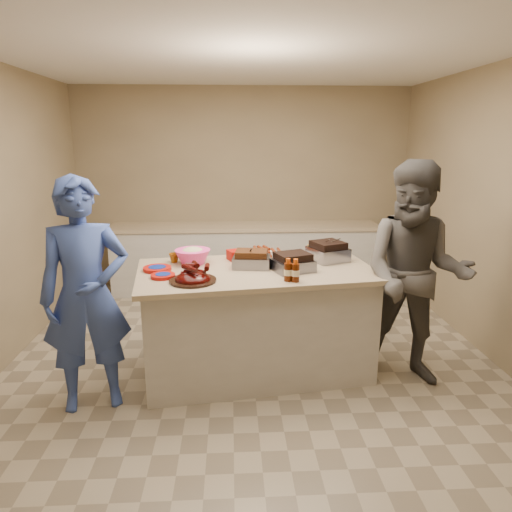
{
  "coord_description": "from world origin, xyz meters",
  "views": [
    {
      "loc": [
        -0.17,
        -3.81,
        2.02
      ],
      "look_at": [
        0.03,
        -0.03,
        1.05
      ],
      "focal_mm": 32.0,
      "sensor_mm": 36.0,
      "label": 1
    }
  ],
  "objects": [
    {
      "name": "mustard_bottle",
      "position": [
        -0.1,
        0.1,
        0.95
      ],
      "size": [
        0.04,
        0.04,
        0.11
      ],
      "primitive_type": "cylinder",
      "rotation": [
        0.0,
        0.0,
        0.13
      ],
      "color": "#FFAE00",
      "rests_on": "island"
    },
    {
      "name": "bbq_bottle_a",
      "position": [
        0.31,
        -0.45,
        0.95
      ],
      "size": [
        0.07,
        0.07,
        0.18
      ],
      "primitive_type": "cylinder",
      "rotation": [
        0.0,
        0.0,
        0.13
      ],
      "color": "#431604",
      "rests_on": "island"
    },
    {
      "name": "plate_stack_large",
      "position": [
        -0.81,
        -0.08,
        0.95
      ],
      "size": [
        0.27,
        0.27,
        0.03
      ],
      "primitive_type": "cylinder",
      "rotation": [
        0.0,
        0.0,
        0.13
      ],
      "color": "#A00E07",
      "rests_on": "island"
    },
    {
      "name": "sauce_bowl",
      "position": [
        -0.1,
        0.05,
        0.95
      ],
      "size": [
        0.15,
        0.06,
        0.15
      ],
      "primitive_type": "imported",
      "rotation": [
        0.0,
        0.0,
        0.13
      ],
      "color": "silver",
      "rests_on": "island"
    },
    {
      "name": "plate_stack_small",
      "position": [
        -0.73,
        -0.29,
        0.95
      ],
      "size": [
        0.22,
        0.22,
        0.03
      ],
      "primitive_type": "cylinder",
      "rotation": [
        0.0,
        0.0,
        0.13
      ],
      "color": "#A00E07",
      "rests_on": "island"
    },
    {
      "name": "guest_blue",
      "position": [
        -1.26,
        -0.54,
        0.0
      ],
      "size": [
        1.1,
        1.89,
        0.43
      ],
      "primitive_type": "imported",
      "rotation": [
        0.0,
        0.0,
        0.27
      ],
      "color": "#3750A3",
      "rests_on": "ground"
    },
    {
      "name": "plastic_cup",
      "position": [
        -0.69,
        0.17,
        0.95
      ],
      "size": [
        0.1,
        0.1,
        0.09
      ],
      "primitive_type": "imported",
      "rotation": [
        0.0,
        0.0,
        0.13
      ],
      "color": "#88490A",
      "rests_on": "island"
    },
    {
      "name": "mac_cheese_dish",
      "position": [
        0.7,
        0.34,
        0.95
      ],
      "size": [
        0.34,
        0.25,
        0.09
      ],
      "primitive_type": "cube",
      "rotation": [
        0.0,
        0.0,
        -0.03
      ],
      "color": "orange",
      "rests_on": "island"
    },
    {
      "name": "room",
      "position": [
        0.0,
        0.0,
        0.0
      ],
      "size": [
        4.5,
        5.0,
        2.7
      ],
      "primitive_type": null,
      "color": "#8B7958",
      "rests_on": "ground"
    },
    {
      "name": "basket_stack",
      "position": [
        -0.12,
        0.24,
        0.95
      ],
      "size": [
        0.22,
        0.19,
        0.09
      ],
      "primitive_type": "cube",
      "rotation": [
        0.0,
        0.0,
        0.39
      ],
      "color": "#A00E07",
      "rests_on": "island"
    },
    {
      "name": "island",
      "position": [
        0.03,
        -0.08,
        0.0
      ],
      "size": [
        2.12,
        1.31,
        0.95
      ],
      "primitive_type": null,
      "rotation": [
        0.0,
        0.0,
        0.13
      ],
      "color": "beige",
      "rests_on": "ground"
    },
    {
      "name": "pulled_pork_tray",
      "position": [
        -0.01,
        -0.02,
        0.95
      ],
      "size": [
        0.34,
        0.28,
        0.1
      ],
      "primitive_type": "cube",
      "rotation": [
        0.0,
        0.0,
        -0.12
      ],
      "color": "#47230F",
      "rests_on": "island"
    },
    {
      "name": "bbq_bottle_b",
      "position": [
        0.26,
        -0.43,
        0.95
      ],
      "size": [
        0.07,
        0.07,
        0.18
      ],
      "primitive_type": "cylinder",
      "rotation": [
        0.0,
        0.0,
        0.13
      ],
      "color": "#431604",
      "rests_on": "island"
    },
    {
      "name": "brisket_tray",
      "position": [
        0.33,
        -0.15,
        0.95
      ],
      "size": [
        0.39,
        0.36,
        0.1
      ],
      "primitive_type": "cube",
      "rotation": [
        0.0,
        0.0,
        0.35
      ],
      "color": "black",
      "rests_on": "island"
    },
    {
      "name": "sausage_plate",
      "position": [
        0.17,
        0.35,
        0.95
      ],
      "size": [
        0.38,
        0.38,
        0.05
      ],
      "primitive_type": "cylinder",
      "rotation": [
        0.0,
        0.0,
        0.2
      ],
      "color": "silver",
      "rests_on": "island"
    },
    {
      "name": "guest_gray",
      "position": [
        1.33,
        -0.3,
        0.0
      ],
      "size": [
        1.61,
        2.08,
        0.71
      ],
      "primitive_type": "imported",
      "rotation": [
        0.0,
        0.0,
        -0.44
      ],
      "color": "#524F4B",
      "rests_on": "ground"
    },
    {
      "name": "back_counter",
      "position": [
        0.0,
        2.2,
        0.45
      ],
      "size": [
        3.6,
        0.64,
        0.9
      ],
      "primitive_type": null,
      "color": "beige",
      "rests_on": "ground"
    },
    {
      "name": "roasting_pan",
      "position": [
        0.7,
        0.17,
        0.95
      ],
      "size": [
        0.39,
        0.39,
        0.12
      ],
      "primitive_type": "cube",
      "rotation": [
        0.0,
        0.0,
        0.4
      ],
      "color": "gray",
      "rests_on": "island"
    },
    {
      "name": "coleslaw_bowl",
      "position": [
        -0.52,
        0.12,
        0.95
      ],
      "size": [
        0.35,
        0.35,
        0.22
      ],
      "primitive_type": null,
      "rotation": [
        0.0,
        0.0,
        0.13
      ],
      "color": "#FF3E9C",
      "rests_on": "island"
    },
    {
      "name": "rib_platter",
      "position": [
        -0.48,
        -0.41,
        0.95
      ],
      "size": [
        0.5,
        0.5,
        0.15
      ],
      "primitive_type": null,
      "rotation": [
        0.0,
        0.0,
        0.48
      ],
      "color": "#420503",
      "rests_on": "island"
    }
  ]
}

